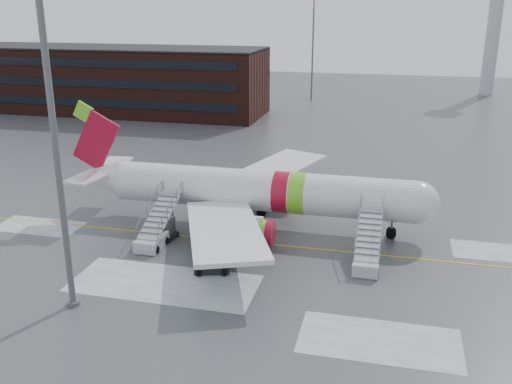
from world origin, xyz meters
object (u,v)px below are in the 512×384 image
(light_mast_near, at_px, (52,117))
(pushback_tug, at_px, (210,264))
(airstair_aft, at_px, (155,233))
(airstair_fwd, at_px, (367,254))
(uld_container, at_px, (163,228))
(airliner, at_px, (251,191))

(light_mast_near, bearing_deg, pushback_tug, 43.22)
(airstair_aft, bearing_deg, airstair_fwd, 0.00)
(airstair_aft, relative_size, uld_container, 2.95)
(airstair_fwd, height_order, pushback_tug, airstair_fwd)
(airstair_fwd, relative_size, light_mast_near, 0.30)
(airliner, bearing_deg, pushback_tug, -93.82)
(airstair_aft, xyz_separation_m, light_mast_near, (-1.34, -11.12, 12.20))
(uld_container, bearing_deg, pushback_tug, -41.77)
(light_mast_near, bearing_deg, uld_container, 83.71)
(airliner, height_order, light_mast_near, light_mast_near)
(airstair_aft, height_order, pushback_tug, airstair_aft)
(airliner, relative_size, airstair_fwd, 4.55)
(airstair_aft, distance_m, pushback_tug, 7.44)
(uld_container, bearing_deg, airstair_aft, -92.32)
(pushback_tug, height_order, uld_container, uld_container)
(airliner, xyz_separation_m, airstair_aft, (-7.00, -6.54, -2.35))
(airstair_aft, xyz_separation_m, uld_container, (0.07, 1.64, -0.17))
(light_mast_near, bearing_deg, airstair_fwd, 29.69)
(light_mast_near, bearing_deg, airstair_aft, 83.13)
(airliner, xyz_separation_m, light_mast_near, (-8.34, -17.66, 9.84))
(airliner, distance_m, light_mast_near, 21.87)
(airstair_aft, relative_size, light_mast_near, 0.30)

